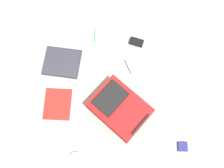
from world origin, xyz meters
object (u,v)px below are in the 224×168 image
at_px(book_comic, 58,104).
at_px(cable_coil, 160,45).
at_px(backpack, 119,108).
at_px(pen_black, 95,35).
at_px(laptop, 62,62).
at_px(computer_mouse, 75,156).
at_px(earbud_pouch, 183,147).
at_px(pen_blue, 128,66).
at_px(power_brick, 136,42).

bearing_deg(book_comic, cable_coil, 27.63).
xyz_separation_m(backpack, book_comic, (-0.50, 0.08, -0.08)).
height_order(backpack, pen_black, backpack).
bearing_deg(laptop, computer_mouse, -83.33).
xyz_separation_m(backpack, pen_black, (-0.17, 0.69, -0.08)).
distance_m(computer_mouse, pen_black, 1.05).
bearing_deg(earbud_pouch, pen_blue, 118.03).
bearing_deg(book_comic, computer_mouse, -72.79).
distance_m(cable_coil, pen_blue, 0.35).
bearing_deg(power_brick, pen_black, 164.72).
height_order(laptop, pen_black, laptop).
height_order(laptop, book_comic, laptop).
bearing_deg(computer_mouse, laptop, 169.16).
bearing_deg(book_comic, laptop, 84.04).
bearing_deg(backpack, computer_mouse, -137.68).
bearing_deg(laptop, book_comic, -95.96).
height_order(cable_coil, pen_black, cable_coil).
relative_size(computer_mouse, pen_black, 0.67).
xyz_separation_m(backpack, cable_coil, (0.40, 0.55, -0.08)).
relative_size(computer_mouse, earbud_pouch, 1.28).
distance_m(pen_black, pen_blue, 0.42).
bearing_deg(computer_mouse, book_comic, 179.71).
relative_size(computer_mouse, cable_coil, 0.86).
bearing_deg(earbud_pouch, cable_coil, 94.57).
relative_size(laptop, computer_mouse, 3.83).
xyz_separation_m(computer_mouse, power_brick, (0.57, 0.93, 0.00)).
bearing_deg(backpack, earbud_pouch, -34.06).
relative_size(laptop, book_comic, 1.24).
height_order(laptop, earbud_pouch, laptop).
relative_size(book_comic, earbud_pouch, 3.96).
xyz_separation_m(cable_coil, earbud_pouch, (0.07, -0.87, 0.01)).
xyz_separation_m(book_comic, cable_coil, (0.90, 0.47, -0.00)).
distance_m(cable_coil, earbud_pouch, 0.88).
height_order(computer_mouse, pen_black, computer_mouse).
height_order(computer_mouse, earbud_pouch, computer_mouse).
bearing_deg(pen_blue, laptop, 172.75).
bearing_deg(book_comic, pen_black, 61.55).
relative_size(cable_coil, pen_blue, 0.78).
height_order(pen_blue, earbud_pouch, earbud_pouch).
distance_m(computer_mouse, earbud_pouch, 0.84).
bearing_deg(pen_blue, power_brick, 66.24).
relative_size(laptop, pen_blue, 2.55).
relative_size(pen_blue, earbud_pouch, 1.93).
xyz_separation_m(backpack, power_brick, (0.20, 0.59, -0.07)).
relative_size(power_brick, pen_blue, 0.86).
bearing_deg(computer_mouse, backpack, 114.81).
bearing_deg(earbud_pouch, backpack, 145.94).
distance_m(book_comic, computer_mouse, 0.44).
xyz_separation_m(computer_mouse, earbud_pouch, (0.84, 0.02, -0.00)).
bearing_deg(computer_mouse, cable_coil, 121.58).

